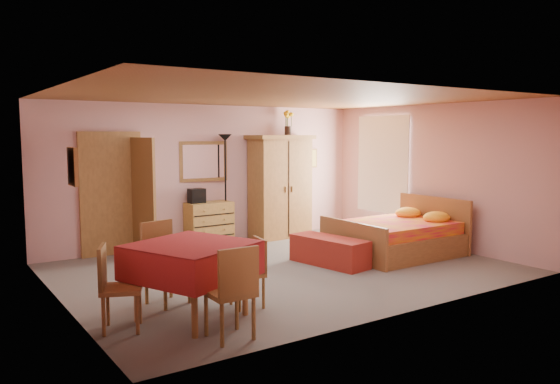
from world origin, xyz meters
TOP-DOWN VIEW (x-y plane):
  - floor at (0.00, 0.00)m, footprint 6.50×6.50m
  - ceiling at (0.00, 0.00)m, footprint 6.50×6.50m
  - wall_back at (0.00, 2.50)m, footprint 6.50×0.10m
  - wall_front at (0.00, -2.50)m, footprint 6.50×0.10m
  - wall_left at (-3.25, 0.00)m, footprint 0.10×5.00m
  - wall_right at (3.25, 0.00)m, footprint 0.10×5.00m
  - doorway at (-1.90, 2.47)m, footprint 1.06×0.12m
  - window at (3.21, 1.20)m, footprint 0.08×1.40m
  - picture_left at (-3.22, -0.60)m, footprint 0.04×0.32m
  - picture_back at (2.35, 2.47)m, footprint 0.30×0.04m
  - chest_of_drawers at (-0.16, 2.28)m, footprint 0.86×0.44m
  - wall_mirror at (-0.16, 2.49)m, footprint 0.95×0.10m
  - stereo at (-0.39, 2.31)m, footprint 0.29×0.22m
  - floor_lamp at (0.20, 2.29)m, footprint 0.29×0.29m
  - wardrobe at (1.38, 2.20)m, footprint 1.33×0.72m
  - sunflower_vase at (1.63, 2.28)m, footprint 0.20×0.20m
  - bed at (2.10, -0.24)m, footprint 2.04×1.61m
  - bench at (0.72, -0.18)m, footprint 0.69×1.37m
  - dining_table at (-2.16, -1.30)m, footprint 1.52×1.52m
  - chair_south at (-2.09, -2.05)m, footprint 0.44×0.44m
  - chair_north at (-2.17, -0.64)m, footprint 0.56×0.56m
  - chair_west at (-2.92, -1.23)m, footprint 0.54×0.54m
  - chair_east at (-1.43, -1.28)m, footprint 0.43×0.43m

SIDE VIEW (x-z plane):
  - floor at x=0.00m, z-range 0.00..0.00m
  - bench at x=0.72m, z-range 0.00..0.44m
  - chest_of_drawers at x=-0.16m, z-range 0.00..0.80m
  - chair_east at x=-1.43m, z-range 0.00..0.82m
  - dining_table at x=-2.16m, z-range 0.00..0.85m
  - chair_west at x=-2.92m, z-range 0.00..0.91m
  - bed at x=2.10m, z-range 0.00..0.94m
  - chair_south at x=-2.09m, z-range 0.00..0.96m
  - chair_north at x=-2.17m, z-range 0.00..1.00m
  - stereo at x=-0.39m, z-range 0.80..1.07m
  - wardrobe at x=1.38m, z-range 0.00..2.04m
  - doorway at x=-1.90m, z-range -0.05..2.10m
  - floor_lamp at x=0.20m, z-range 0.00..2.06m
  - wall_back at x=0.00m, z-range 0.00..2.60m
  - wall_front at x=0.00m, z-range 0.00..2.60m
  - wall_left at x=-3.25m, z-range 0.00..2.60m
  - wall_right at x=3.25m, z-range 0.00..2.60m
  - window at x=3.21m, z-range 0.48..2.42m
  - picture_back at x=2.35m, z-range 1.35..1.75m
  - wall_mirror at x=-0.16m, z-range 1.17..1.93m
  - picture_left at x=-3.22m, z-range 1.49..1.91m
  - sunflower_vase at x=1.63m, z-range 2.04..2.53m
  - ceiling at x=0.00m, z-range 2.60..2.60m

